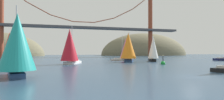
# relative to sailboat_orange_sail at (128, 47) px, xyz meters

# --- Properties ---
(ground_plane) EXTENTS (360.00, 360.00, 0.00)m
(ground_plane) POSITION_rel_sailboat_orange_sail_xyz_m (-4.84, -34.72, -4.73)
(ground_plane) COLOR #2D4760
(headland_right) EXTENTS (78.75, 44.00, 38.70)m
(headland_right) POSITION_rel_sailboat_orange_sail_xyz_m (55.16, 100.28, -4.73)
(headland_right) COLOR #6B664C
(headland_right) RESTS_ON ground_plane
(suspension_bridge) EXTENTS (124.36, 6.00, 40.66)m
(suspension_bridge) POSITION_rel_sailboat_orange_sail_xyz_m (-4.84, 60.28, 14.09)
(suspension_bridge) COLOR brown
(suspension_bridge) RESTS_ON ground_plane
(sailboat_orange_sail) EXTENTS (7.04, 9.19, 9.28)m
(sailboat_orange_sail) POSITION_rel_sailboat_orange_sail_xyz_m (0.00, 0.00, 0.00)
(sailboat_orange_sail) COLOR navy
(sailboat_orange_sail) RESTS_ON ground_plane
(sailboat_crimson_sail) EXTENTS (6.73, 9.18, 10.20)m
(sailboat_crimson_sail) POSITION_rel_sailboat_orange_sail_xyz_m (-18.08, -5.45, -0.07)
(sailboat_crimson_sail) COLOR white
(sailboat_crimson_sail) RESTS_ON ground_plane
(sailboat_scarlet_sail) EXTENTS (8.97, 5.24, 10.04)m
(sailboat_scarlet_sail) POSITION_rel_sailboat_orange_sail_xyz_m (-35.14, 11.72, 0.05)
(sailboat_scarlet_sail) COLOR #B7B2A8
(sailboat_scarlet_sail) RESTS_ON ground_plane
(sailboat_pink_spinnaker) EXTENTS (8.41, 5.07, 9.21)m
(sailboat_pink_spinnaker) POSITION_rel_sailboat_orange_sail_xyz_m (3.16, 10.88, -0.45)
(sailboat_pink_spinnaker) COLOR #B7B2A8
(sailboat_pink_spinnaker) RESTS_ON ground_plane
(sailboat_teal_sail) EXTENTS (5.25, 8.38, 9.19)m
(sailboat_teal_sail) POSITION_rel_sailboat_orange_sail_xyz_m (-26.28, -29.92, -0.55)
(sailboat_teal_sail) COLOR navy
(sailboat_teal_sail) RESTS_ON ground_plane
(sailboat_white_mainsail) EXTENTS (4.24, 6.72, 8.36)m
(sailboat_white_mainsail) POSITION_rel_sailboat_orange_sail_xyz_m (8.67, 0.33, -0.49)
(sailboat_white_mainsail) COLOR black
(sailboat_white_mainsail) RESTS_ON ground_plane
(channel_buoy) EXTENTS (1.10, 1.10, 2.64)m
(channel_buoy) POSITION_rel_sailboat_orange_sail_xyz_m (4.54, -12.35, -4.36)
(channel_buoy) COLOR green
(channel_buoy) RESTS_ON ground_plane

